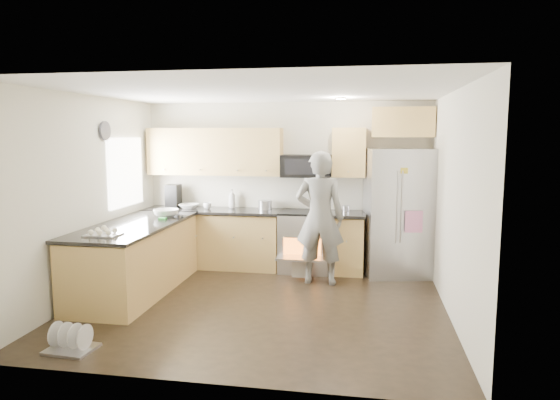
% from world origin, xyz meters
% --- Properties ---
extents(ground, '(4.50, 4.50, 0.00)m').
position_xyz_m(ground, '(0.00, 0.00, 0.00)').
color(ground, black).
rests_on(ground, ground).
extents(room_shell, '(4.54, 4.04, 2.62)m').
position_xyz_m(room_shell, '(-0.04, 0.02, 1.67)').
color(room_shell, beige).
rests_on(room_shell, ground).
extents(back_cabinet_run, '(4.45, 0.64, 2.50)m').
position_xyz_m(back_cabinet_run, '(-0.59, 1.75, 0.96)').
color(back_cabinet_run, tan).
rests_on(back_cabinet_run, ground).
extents(peninsula, '(0.96, 2.36, 1.04)m').
position_xyz_m(peninsula, '(-1.75, 0.25, 0.46)').
color(peninsula, tan).
rests_on(peninsula, ground).
extents(stove_range, '(0.76, 0.97, 1.79)m').
position_xyz_m(stove_range, '(0.35, 1.69, 0.68)').
color(stove_range, '#B7B7BC').
rests_on(stove_range, ground).
extents(refrigerator, '(1.04, 0.87, 1.90)m').
position_xyz_m(refrigerator, '(1.74, 1.70, 0.95)').
color(refrigerator, '#B7B7BC').
rests_on(refrigerator, ground).
extents(person, '(0.70, 0.47, 1.88)m').
position_xyz_m(person, '(0.64, 1.06, 0.94)').
color(person, gray).
rests_on(person, ground).
extents(dish_rack, '(0.47, 0.39, 0.28)m').
position_xyz_m(dish_rack, '(-1.55, -1.59, 0.07)').
color(dish_rack, '#B7B7BC').
rests_on(dish_rack, ground).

